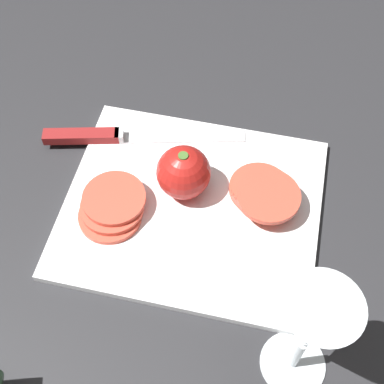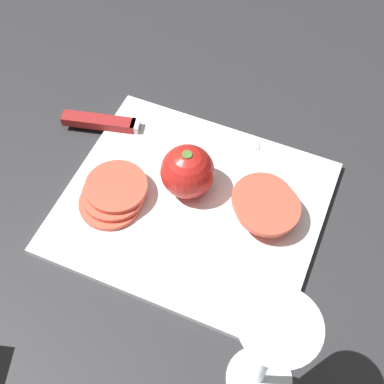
{
  "view_description": "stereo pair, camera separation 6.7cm",
  "coord_description": "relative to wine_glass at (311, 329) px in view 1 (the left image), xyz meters",
  "views": [
    {
      "loc": [
        -0.04,
        0.37,
        0.6
      ],
      "look_at": [
        0.04,
        0.01,
        0.04
      ],
      "focal_mm": 50.0,
      "sensor_mm": 36.0,
      "label": 1
    },
    {
      "loc": [
        -0.1,
        0.35,
        0.6
      ],
      "look_at": [
        0.04,
        0.01,
        0.04
      ],
      "focal_mm": 50.0,
      "sensor_mm": 36.0,
      "label": 2
    }
  ],
  "objects": [
    {
      "name": "whole_tomato",
      "position": [
        0.17,
        -0.2,
        -0.07
      ],
      "size": [
        0.07,
        0.07,
        0.07
      ],
      "color": "red",
      "rests_on": "cutting_board"
    },
    {
      "name": "cutting_board",
      "position": [
        0.15,
        -0.17,
        -0.11
      ],
      "size": [
        0.33,
        0.28,
        0.01
      ],
      "color": "white",
      "rests_on": "ground_plane"
    },
    {
      "name": "knife",
      "position": [
        0.3,
        -0.25,
        -0.1
      ],
      "size": [
        0.28,
        0.09,
        0.01
      ],
      "rotation": [
        0.0,
        0.0,
        3.38
      ],
      "color": "silver",
      "rests_on": "cutting_board"
    },
    {
      "name": "tomato_slice_stack_far",
      "position": [
        0.06,
        -0.2,
        -0.09
      ],
      "size": [
        0.09,
        0.1,
        0.03
      ],
      "color": "#DB4C38",
      "rests_on": "cutting_board"
    },
    {
      "name": "wine_glass",
      "position": [
        0.0,
        0.0,
        0.0
      ],
      "size": [
        0.07,
        0.07,
        0.17
      ],
      "color": "silver",
      "rests_on": "ground_plane"
    },
    {
      "name": "tomato_slice_stack_near",
      "position": [
        0.25,
        -0.14,
        -0.09
      ],
      "size": [
        0.08,
        0.1,
        0.02
      ],
      "color": "#DB4C38",
      "rests_on": "cutting_board"
    },
    {
      "name": "ground_plane",
      "position": [
        0.11,
        -0.18,
        -0.11
      ],
      "size": [
        3.0,
        3.0,
        0.0
      ],
      "primitive_type": "plane",
      "color": "#28282B"
    }
  ]
}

